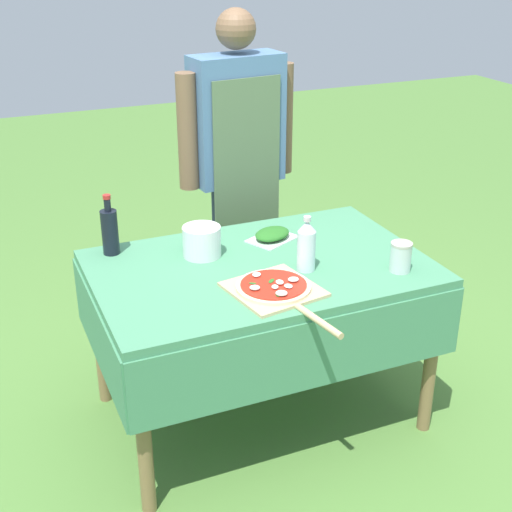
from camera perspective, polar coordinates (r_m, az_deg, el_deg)
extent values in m
plane|color=#517F38|center=(3.20, 0.30, -12.40)|extent=(12.00, 12.00, 0.00)
cube|color=#478960|center=(2.83, 0.34, -1.01)|extent=(1.32, 0.85, 0.04)
cube|color=#478960|center=(2.57, 4.19, -8.04)|extent=(1.32, 0.01, 0.28)
cube|color=#478960|center=(3.26, -2.68, -0.47)|extent=(1.32, 0.01, 0.28)
cube|color=#478960|center=(2.74, -12.55, -6.33)|extent=(0.01, 0.85, 0.28)
cube|color=#478960|center=(3.20, 11.29, -1.50)|extent=(0.01, 0.85, 0.28)
cylinder|color=olive|center=(2.57, -8.99, -13.89)|extent=(0.05, 0.05, 0.68)
cylinder|color=olive|center=(3.00, 13.82, -8.03)|extent=(0.05, 0.05, 0.68)
cylinder|color=olive|center=(3.17, -12.43, -6.05)|extent=(0.05, 0.05, 0.68)
cylinder|color=olive|center=(3.53, 6.88, -2.21)|extent=(0.05, 0.05, 0.68)
cylinder|color=#333D56|center=(3.70, -0.32, 0.34)|extent=(0.12, 0.12, 0.81)
cylinder|color=#333D56|center=(3.63, -2.53, -0.16)|extent=(0.12, 0.12, 0.81)
cube|color=#4C7099|center=(3.43, -1.54, 10.86)|extent=(0.45, 0.23, 0.60)
cube|color=#56704C|center=(3.41, -0.71, 6.80)|extent=(0.35, 0.04, 0.88)
cylinder|color=brown|center=(3.56, 2.19, 10.92)|extent=(0.09, 0.09, 0.54)
cylinder|color=brown|center=(3.33, -5.50, 9.85)|extent=(0.09, 0.09, 0.54)
sphere|color=brown|center=(3.36, -1.62, 17.72)|extent=(0.18, 0.18, 0.18)
cube|color=#D1B27F|center=(2.62, 1.41, -2.69)|extent=(0.35, 0.35, 0.01)
cylinder|color=#D1B27F|center=(2.43, 5.05, -5.18)|extent=(0.07, 0.24, 0.02)
cylinder|color=beige|center=(2.61, 1.41, -2.46)|extent=(0.28, 0.28, 0.01)
cylinder|color=#B22819|center=(2.61, 1.41, -2.29)|extent=(0.24, 0.24, 0.00)
ellipsoid|color=white|center=(2.56, -0.10, -2.54)|extent=(0.05, 0.05, 0.02)
ellipsoid|color=white|center=(2.63, 3.01, -1.88)|extent=(0.05, 0.04, 0.01)
ellipsoid|color=white|center=(2.60, 1.91, -2.11)|extent=(0.03, 0.04, 0.01)
ellipsoid|color=white|center=(2.57, 1.53, -2.48)|extent=(0.04, 0.04, 0.01)
ellipsoid|color=white|center=(2.58, 2.61, -2.42)|extent=(0.04, 0.04, 0.01)
ellipsoid|color=white|center=(2.66, 0.05, -1.49)|extent=(0.05, 0.05, 0.01)
ellipsoid|color=white|center=(2.53, 2.05, -2.99)|extent=(0.05, 0.05, 0.02)
ellipsoid|color=#286B23|center=(2.53, 1.73, -3.14)|extent=(0.01, 0.03, 0.00)
ellipsoid|color=#286B23|center=(2.61, -0.28, -2.19)|extent=(0.03, 0.02, 0.00)
ellipsoid|color=#286B23|center=(2.63, 1.24, -2.00)|extent=(0.04, 0.04, 0.00)
cylinder|color=black|center=(2.94, -11.61, 1.87)|extent=(0.07, 0.07, 0.19)
cylinder|color=black|center=(2.90, -11.81, 4.03)|extent=(0.03, 0.03, 0.05)
cylinder|color=#B22823|center=(2.89, -11.86, 4.66)|extent=(0.03, 0.03, 0.02)
cylinder|color=silver|center=(2.75, 4.04, 0.43)|extent=(0.07, 0.07, 0.16)
cone|color=silver|center=(2.71, 4.10, 2.39)|extent=(0.07, 0.07, 0.04)
cylinder|color=silver|center=(2.70, 4.12, 2.99)|extent=(0.03, 0.03, 0.02)
cube|color=silver|center=(3.05, 1.30, 1.38)|extent=(0.24, 0.22, 0.01)
ellipsoid|color=#286B23|center=(3.04, 1.31, 1.78)|extent=(0.21, 0.19, 0.04)
cylinder|color=silver|center=(2.88, -4.36, 1.18)|extent=(0.16, 0.16, 0.13)
cylinder|color=silver|center=(2.81, 11.49, -0.17)|extent=(0.08, 0.08, 0.11)
cylinder|color=#B22819|center=(2.81, 11.46, -0.46)|extent=(0.07, 0.07, 0.08)
cylinder|color=#B7B2A3|center=(2.78, 11.59, 0.94)|extent=(0.08, 0.08, 0.01)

